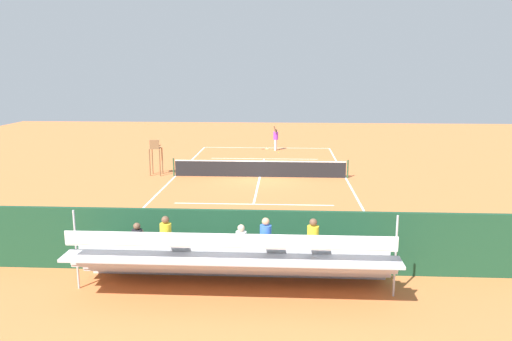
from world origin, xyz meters
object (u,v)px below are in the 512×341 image
tennis_net (260,169)px  tennis_player (276,137)px  umpire_chair (155,153)px  courtside_bench (292,247)px  equipment_bag (248,259)px  tennis_ball_near (278,152)px  tennis_racket (267,149)px  bleacher_stand (231,259)px

tennis_net → tennis_player: 9.85m
umpire_chair → courtside_bench: umpire_chair is taller
equipment_bag → tennis_ball_near: size_ratio=13.64×
tennis_net → tennis_racket: tennis_net is taller
bleacher_stand → tennis_player: bleacher_stand is taller
courtside_bench → equipment_bag: courtside_bench is taller
courtside_bench → tennis_racket: bearing=-86.0°
equipment_bag → tennis_racket: 23.78m
tennis_ball_near → courtside_bench: bearing=91.8°
courtside_bench → umpire_chair: bearing=-59.6°
equipment_bag → tennis_player: bearing=-91.2°
courtside_bench → tennis_racket: (1.65, -23.65, -0.54)m
umpire_chair → equipment_bag: size_ratio=2.38×
tennis_ball_near → tennis_racket: bearing=-61.2°
tennis_racket → bleacher_stand: bearing=89.8°
tennis_player → tennis_ball_near: tennis_player is taller
bleacher_stand → umpire_chair: 16.73m
tennis_net → umpire_chair: umpire_chair is taller
courtside_bench → tennis_ball_near: bearing=-88.2°
tennis_net → courtside_bench: tennis_net is taller
bleacher_stand → courtside_bench: (-1.74, -2.11, -0.39)m
tennis_player → tennis_racket: bearing=-38.2°
tennis_net → tennis_ball_near: size_ratio=156.06×
equipment_bag → tennis_ball_near: 22.04m
umpire_chair → courtside_bench: (-7.88, 13.45, -0.76)m
tennis_net → courtside_bench: 13.38m
umpire_chair → tennis_racket: (-6.23, -10.20, -1.30)m
tennis_net → equipment_bag: bearing=91.2°
courtside_bench → tennis_ball_near: size_ratio=27.27×
tennis_net → tennis_ball_near: (-0.99, -8.63, -0.47)m
tennis_net → equipment_bag: tennis_net is taller
tennis_net → courtside_bench: size_ratio=5.72×
tennis_player → bleacher_stand: bearing=88.1°
courtside_bench → tennis_player: size_ratio=0.93×
tennis_net → tennis_player: tennis_player is taller
courtside_bench → tennis_player: bearing=-87.7°
tennis_player → tennis_racket: size_ratio=3.30×
tennis_ball_near → tennis_player: bearing=-78.8°
umpire_chair → tennis_ball_near: (-7.19, -8.45, -1.28)m
tennis_player → tennis_net: bearing=85.6°
bleacher_stand → equipment_bag: (-0.34, -1.98, -0.77)m
equipment_bag → tennis_ball_near: equipment_bag is taller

